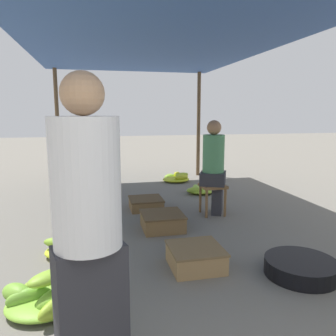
{
  "coord_description": "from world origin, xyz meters",
  "views": [
    {
      "loc": [
        -0.8,
        -0.94,
        1.43
      ],
      "look_at": [
        0.0,
        2.62,
        0.82
      ],
      "focal_mm": 35.0,
      "sensor_mm": 36.0,
      "label": 1
    }
  ],
  "objects_px": {
    "basin_black": "(301,268)",
    "crate_near": "(162,221)",
    "vendor_foreground": "(88,229)",
    "stool": "(213,190)",
    "banana_pile_right_1": "(177,178)",
    "banana_pile_left_1": "(45,298)",
    "crate_far": "(146,203)",
    "banana_pile_right_0": "(201,190)",
    "banana_pile_left_0": "(93,221)",
    "banana_pile_left_2": "(77,186)",
    "vendor_seated": "(214,166)",
    "crate_mid": "(196,257)",
    "banana_pile_left_3": "(66,248)"
  },
  "relations": [
    {
      "from": "banana_pile_left_3",
      "to": "crate_far",
      "type": "xyz_separation_m",
      "value": [
        1.04,
        1.48,
        -0.01
      ]
    },
    {
      "from": "banana_pile_left_3",
      "to": "crate_far",
      "type": "bearing_deg",
      "value": 54.76
    },
    {
      "from": "vendor_foreground",
      "to": "stool",
      "type": "distance_m",
      "value": 3.14
    },
    {
      "from": "banana_pile_right_1",
      "to": "crate_mid",
      "type": "xyz_separation_m",
      "value": [
        -0.79,
        -3.85,
        0.03
      ]
    },
    {
      "from": "banana_pile_left_0",
      "to": "banana_pile_left_1",
      "type": "xyz_separation_m",
      "value": [
        -0.34,
        -1.76,
        0.02
      ]
    },
    {
      "from": "stool",
      "to": "banana_pile_right_1",
      "type": "bearing_deg",
      "value": 88.38
    },
    {
      "from": "vendor_seated",
      "to": "crate_near",
      "type": "bearing_deg",
      "value": -151.98
    },
    {
      "from": "banana_pile_right_1",
      "to": "crate_mid",
      "type": "relative_size",
      "value": 1.22
    },
    {
      "from": "stool",
      "to": "vendor_seated",
      "type": "relative_size",
      "value": 0.33
    },
    {
      "from": "banana_pile_left_2",
      "to": "banana_pile_left_3",
      "type": "height_order",
      "value": "banana_pile_left_3"
    },
    {
      "from": "vendor_foreground",
      "to": "crate_mid",
      "type": "height_order",
      "value": "vendor_foreground"
    },
    {
      "from": "basin_black",
      "to": "crate_mid",
      "type": "xyz_separation_m",
      "value": [
        -0.87,
        0.35,
        0.03
      ]
    },
    {
      "from": "basin_black",
      "to": "crate_near",
      "type": "distance_m",
      "value": 1.72
    },
    {
      "from": "banana_pile_left_0",
      "to": "crate_far",
      "type": "distance_m",
      "value": 0.98
    },
    {
      "from": "vendor_foreground",
      "to": "banana_pile_right_0",
      "type": "distance_m",
      "value": 4.36
    },
    {
      "from": "vendor_seated",
      "to": "crate_far",
      "type": "xyz_separation_m",
      "value": [
        -0.9,
        0.46,
        -0.61
      ]
    },
    {
      "from": "banana_pile_left_2",
      "to": "crate_far",
      "type": "relative_size",
      "value": 1.05
    },
    {
      "from": "crate_mid",
      "to": "crate_far",
      "type": "relative_size",
      "value": 1.0
    },
    {
      "from": "basin_black",
      "to": "crate_near",
      "type": "xyz_separation_m",
      "value": [
        -0.96,
        1.43,
        0.03
      ]
    },
    {
      "from": "crate_near",
      "to": "crate_mid",
      "type": "bearing_deg",
      "value": -85.05
    },
    {
      "from": "vendor_seated",
      "to": "vendor_foreground",
      "type": "bearing_deg",
      "value": -122.52
    },
    {
      "from": "vendor_foreground",
      "to": "banana_pile_right_0",
      "type": "bearing_deg",
      "value": 63.83
    },
    {
      "from": "banana_pile_left_1",
      "to": "banana_pile_right_1",
      "type": "xyz_separation_m",
      "value": [
        2.07,
        4.23,
        -0.01
      ]
    },
    {
      "from": "banana_pile_right_1",
      "to": "crate_near",
      "type": "height_order",
      "value": "crate_near"
    },
    {
      "from": "basin_black",
      "to": "banana_pile_right_1",
      "type": "bearing_deg",
      "value": 91.06
    },
    {
      "from": "stool",
      "to": "banana_pile_left_0",
      "type": "relative_size",
      "value": 0.68
    },
    {
      "from": "vendor_foreground",
      "to": "banana_pile_left_1",
      "type": "distance_m",
      "value": 1.11
    },
    {
      "from": "vendor_seated",
      "to": "crate_mid",
      "type": "height_order",
      "value": "vendor_seated"
    },
    {
      "from": "vendor_foreground",
      "to": "vendor_seated",
      "type": "distance_m",
      "value": 3.12
    },
    {
      "from": "banana_pile_left_0",
      "to": "banana_pile_left_2",
      "type": "relative_size",
      "value": 1.24
    },
    {
      "from": "crate_mid",
      "to": "banana_pile_left_0",
      "type": "bearing_deg",
      "value": 124.21
    },
    {
      "from": "banana_pile_left_2",
      "to": "crate_near",
      "type": "relative_size",
      "value": 1.01
    },
    {
      "from": "banana_pile_right_0",
      "to": "crate_far",
      "type": "bearing_deg",
      "value": -145.76
    },
    {
      "from": "banana_pile_left_0",
      "to": "crate_near",
      "type": "bearing_deg",
      "value": -19.81
    },
    {
      "from": "banana_pile_right_1",
      "to": "banana_pile_left_1",
      "type": "bearing_deg",
      "value": -116.12
    },
    {
      "from": "vendor_foreground",
      "to": "banana_pile_right_1",
      "type": "height_order",
      "value": "vendor_foreground"
    },
    {
      "from": "banana_pile_left_2",
      "to": "crate_near",
      "type": "distance_m",
      "value": 2.69
    },
    {
      "from": "vendor_seated",
      "to": "crate_far",
      "type": "bearing_deg",
      "value": 152.94
    },
    {
      "from": "stool",
      "to": "vendor_seated",
      "type": "distance_m",
      "value": 0.35
    },
    {
      "from": "banana_pile_left_0",
      "to": "banana_pile_left_3",
      "type": "bearing_deg",
      "value": -106.83
    },
    {
      "from": "stool",
      "to": "crate_mid",
      "type": "xyz_separation_m",
      "value": [
        -0.73,
        -1.51,
        -0.25
      ]
    },
    {
      "from": "crate_far",
      "to": "banana_pile_left_1",
      "type": "bearing_deg",
      "value": -115.4
    },
    {
      "from": "vendor_seated",
      "to": "basin_black",
      "type": "height_order",
      "value": "vendor_seated"
    },
    {
      "from": "banana_pile_right_1",
      "to": "basin_black",
      "type": "bearing_deg",
      "value": -88.94
    },
    {
      "from": "vendor_foreground",
      "to": "banana_pile_left_2",
      "type": "height_order",
      "value": "vendor_foreground"
    },
    {
      "from": "banana_pile_left_1",
      "to": "crate_far",
      "type": "relative_size",
      "value": 1.42
    },
    {
      "from": "crate_near",
      "to": "banana_pile_left_0",
      "type": "bearing_deg",
      "value": 160.19
    },
    {
      "from": "vendor_seated",
      "to": "banana_pile_right_0",
      "type": "distance_m",
      "value": 1.39
    },
    {
      "from": "banana_pile_left_1",
      "to": "banana_pile_right_0",
      "type": "distance_m",
      "value": 3.85
    },
    {
      "from": "banana_pile_left_1",
      "to": "banana_pile_right_1",
      "type": "relative_size",
      "value": 1.17
    }
  ]
}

